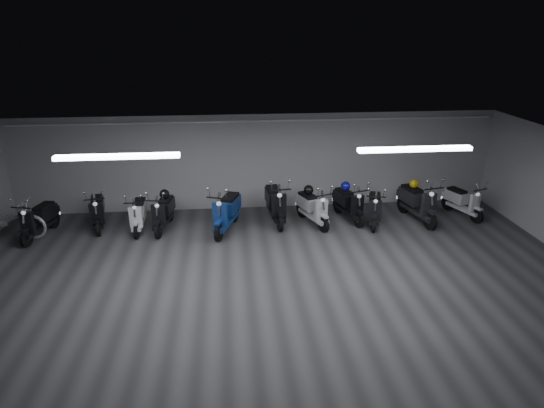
{
  "coord_description": "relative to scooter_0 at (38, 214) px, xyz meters",
  "views": [
    {
      "loc": [
        -0.84,
        -7.99,
        5.13
      ],
      "look_at": [
        0.18,
        2.5,
        1.05
      ],
      "focal_mm": 30.57,
      "sensor_mm": 36.0,
      "label": 1
    }
  ],
  "objects": [
    {
      "name": "conduit",
      "position": [
        5.74,
        1.48,
        1.99
      ],
      "size": [
        13.6,
        0.05,
        0.05
      ],
      "primitive_type": "cylinder",
      "rotation": [
        0.0,
        1.57,
        0.0
      ],
      "color": "white",
      "rests_on": "back_wall"
    },
    {
      "name": "scooter_9",
      "position": [
        10.07,
        0.09,
        0.08
      ],
      "size": [
        1.03,
        2.02,
        1.43
      ],
      "primitive_type": null,
      "rotation": [
        0.0,
        0.0,
        0.21
      ],
      "color": "black",
      "rests_on": "floor"
    },
    {
      "name": "scooter_7",
      "position": [
        8.19,
        0.33,
        0.01
      ],
      "size": [
        1.02,
        1.82,
        1.28
      ],
      "primitive_type": null,
      "rotation": [
        0.0,
        0.0,
        0.28
      ],
      "color": "black",
      "rests_on": "floor"
    },
    {
      "name": "helmet_0",
      "position": [
        3.16,
        0.41,
        0.28
      ],
      "size": [
        0.26,
        0.26,
        0.26
      ],
      "primitive_type": "sphere",
      "color": "black",
      "rests_on": "scooter_3"
    },
    {
      "name": "helmet_3",
      "position": [
        10.02,
        0.35,
        0.38
      ],
      "size": [
        0.24,
        0.24,
        0.24
      ],
      "primitive_type": "sphere",
      "color": "#B99E0A",
      "rests_on": "scooter_9"
    },
    {
      "name": "scooter_8",
      "position": [
        8.82,
        -0.02,
        -0.02
      ],
      "size": [
        1.01,
        1.74,
        1.23
      ],
      "primitive_type": null,
      "rotation": [
        0.0,
        0.0,
        -0.3
      ],
      "color": "black",
      "rests_on": "floor"
    },
    {
      "name": "scooter_2",
      "position": [
        2.48,
        0.19,
        -0.03
      ],
      "size": [
        0.57,
        1.62,
        1.2
      ],
      "primitive_type": null,
      "rotation": [
        0.0,
        0.0,
        0.02
      ],
      "color": "silver",
      "rests_on": "floor"
    },
    {
      "name": "helmet_2",
      "position": [
        8.13,
        0.56,
        0.3
      ],
      "size": [
        0.27,
        0.27,
        0.27
      ],
      "primitive_type": "sphere",
      "color": "#0F0C88",
      "rests_on": "scooter_7"
    },
    {
      "name": "scooter_1",
      "position": [
        1.36,
        0.45,
        -0.0
      ],
      "size": [
        0.91,
        1.77,
        1.26
      ],
      "primitive_type": null,
      "rotation": [
        0.0,
        0.0,
        0.21
      ],
      "color": "black",
      "rests_on": "floor"
    },
    {
      "name": "scooter_5",
      "position": [
        6.14,
        0.4,
        0.08
      ],
      "size": [
        0.81,
        1.97,
        1.43
      ],
      "primitive_type": null,
      "rotation": [
        0.0,
        0.0,
        0.09
      ],
      "color": "black",
      "rests_on": "floor"
    },
    {
      "name": "helmet_1",
      "position": [
        7.05,
        0.34,
        0.3
      ],
      "size": [
        0.27,
        0.27,
        0.27
      ],
      "primitive_type": "sphere",
      "color": "black",
      "rests_on": "scooter_6"
    },
    {
      "name": "bicycle",
      "position": [
        -0.76,
        -0.04,
        -0.01
      ],
      "size": [
        1.98,
        0.82,
        1.25
      ],
      "primitive_type": "imported",
      "rotation": [
        0.0,
        0.0,
        1.5
      ],
      "color": "silver",
      "rests_on": "floor"
    },
    {
      "name": "fluor_strip_right",
      "position": [
        8.74,
        -2.44,
        2.11
      ],
      "size": [
        2.4,
        0.18,
        0.08
      ],
      "primitive_type": "cube",
      "color": "white",
      "rests_on": "ceiling"
    },
    {
      "name": "scooter_4",
      "position": [
        4.8,
        -0.08,
        0.08
      ],
      "size": [
        1.23,
        2.02,
        1.43
      ],
      "primitive_type": null,
      "rotation": [
        0.0,
        0.0,
        -0.33
      ],
      "color": "navy",
      "rests_on": "floor"
    },
    {
      "name": "scooter_3",
      "position": [
        3.13,
        0.18,
        0.0
      ],
      "size": [
        0.82,
        1.77,
        1.27
      ],
      "primitive_type": null,
      "rotation": [
        0.0,
        0.0,
        -0.15
      ],
      "color": "black",
      "rests_on": "floor"
    },
    {
      "name": "ceiling",
      "position": [
        5.74,
        -3.44,
        2.17
      ],
      "size": [
        14.0,
        10.0,
        0.01
      ],
      "primitive_type": "cube",
      "color": "gray",
      "rests_on": "ground"
    },
    {
      "name": "scooter_10",
      "position": [
        11.5,
        0.28,
        -0.04
      ],
      "size": [
        1.03,
        1.68,
        1.19
      ],
      "primitive_type": null,
      "rotation": [
        0.0,
        0.0,
        0.34
      ],
      "color": "silver",
      "rests_on": "floor"
    },
    {
      "name": "scooter_6",
      "position": [
        7.14,
        0.12,
        0.01
      ],
      "size": [
        1.15,
        1.81,
        1.28
      ],
      "primitive_type": null,
      "rotation": [
        0.0,
        0.0,
        0.36
      ],
      "color": "silver",
      "rests_on": "floor"
    },
    {
      "name": "floor",
      "position": [
        5.74,
        -3.44,
        -0.64
      ],
      "size": [
        14.0,
        10.0,
        0.01
      ],
      "primitive_type": "cube",
      "color": "#343436",
      "rests_on": "ground"
    },
    {
      "name": "scooter_0",
      "position": [
        0.0,
        0.0,
        0.0
      ],
      "size": [
        0.96,
        1.79,
        1.27
      ],
      "primitive_type": null,
      "rotation": [
        0.0,
        0.0,
        -0.25
      ],
      "color": "black",
      "rests_on": "floor"
    },
    {
      "name": "back_wall",
      "position": [
        5.74,
        1.57,
        0.77
      ],
      "size": [
        14.0,
        0.01,
        2.8
      ],
      "primitive_type": "cube",
      "color": "#9B9B9D",
      "rests_on": "ground"
    },
    {
      "name": "fluor_strip_left",
      "position": [
        2.74,
        -2.44,
        2.11
      ],
      "size": [
        2.4,
        0.18,
        0.08
      ],
      "primitive_type": "cube",
      "color": "white",
      "rests_on": "ceiling"
    }
  ]
}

